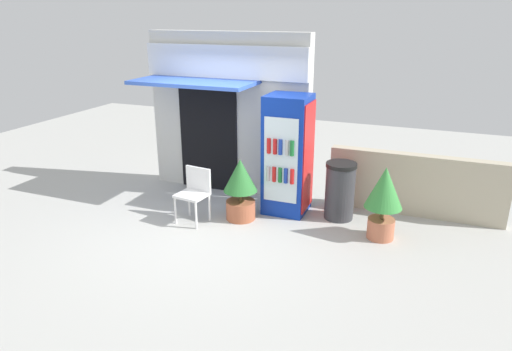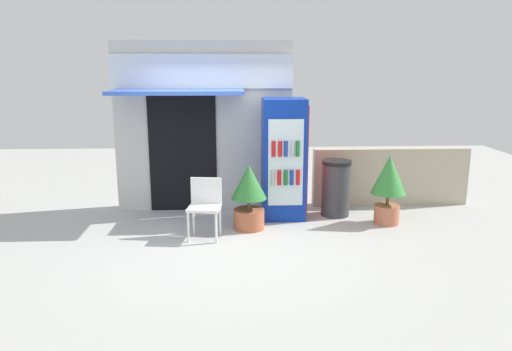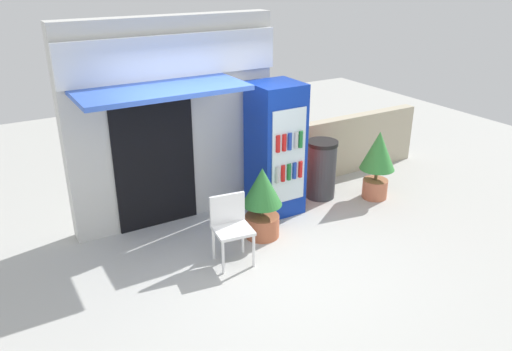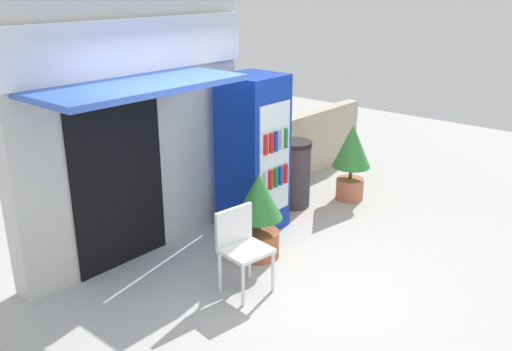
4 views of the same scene
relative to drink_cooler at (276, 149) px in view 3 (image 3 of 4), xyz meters
name	(u,v)px [view 3 (image 3 of 4)]	position (x,y,z in m)	size (l,w,h in m)	color
ground	(254,261)	(-1.01, -1.09, -0.97)	(16.00, 16.00, 0.00)	#B2B2AD
storefront_building	(172,119)	(-1.34, 0.58, 0.52)	(2.99, 1.24, 2.86)	silver
drink_cooler	(276,149)	(0.00, 0.00, 0.00)	(0.70, 0.73, 1.95)	#0C2D9E
plastic_chair	(231,223)	(-1.24, -0.90, -0.46)	(0.50, 0.47, 0.86)	white
potted_plant_near_shop	(262,199)	(-0.59, -0.58, -0.41)	(0.54, 0.54, 1.00)	#AD5B3D
potted_plant_curbside	(378,159)	(1.60, -0.45, -0.31)	(0.54, 0.54, 1.10)	#BC6B4C
trash_bin	(321,169)	(0.87, 0.03, -0.51)	(0.49, 0.49, 0.93)	#38383D
stone_boundary_wall	(351,144)	(1.98, 0.63, -0.46)	(2.78, 0.21, 1.03)	#B7AD93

